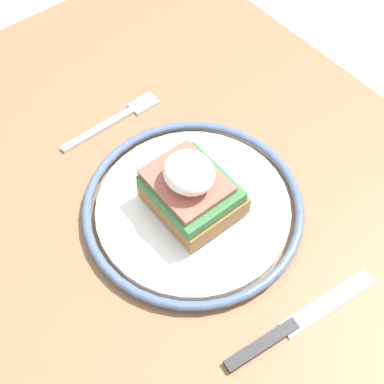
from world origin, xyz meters
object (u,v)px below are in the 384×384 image
at_px(sandwich, 191,188).
at_px(knife, 288,329).
at_px(plate, 192,206).
at_px(fork, 116,119).

height_order(sandwich, knife, sandwich).
height_order(plate, sandwich, sandwich).
height_order(plate, fork, plate).
distance_m(plate, fork, 0.16).
distance_m(sandwich, fork, 0.17).
relative_size(sandwich, knife, 0.51).
relative_size(plate, fork, 1.75).
bearing_deg(fork, knife, -3.93).
distance_m(plate, knife, 0.17).
bearing_deg(sandwich, fork, 176.24).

